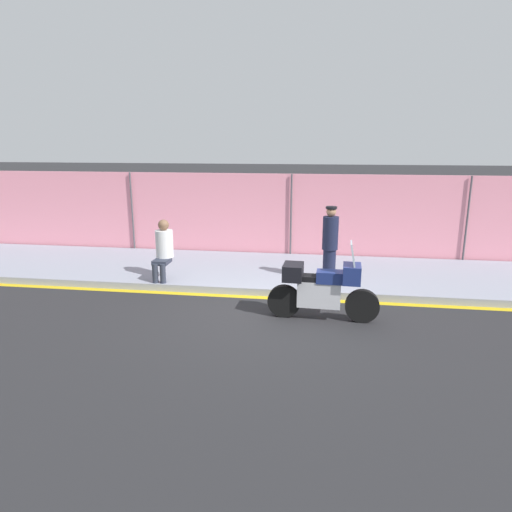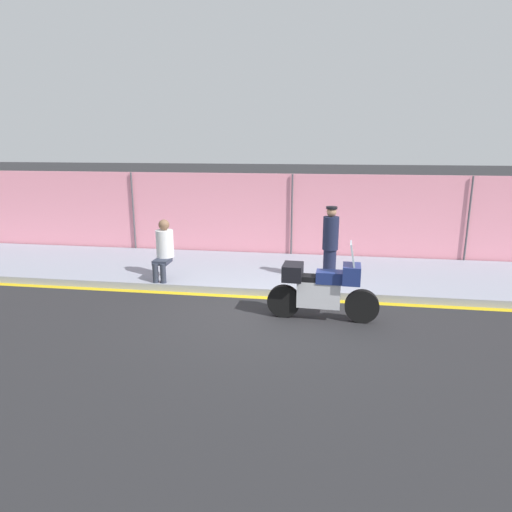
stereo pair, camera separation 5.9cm
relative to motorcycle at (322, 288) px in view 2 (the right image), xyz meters
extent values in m
plane|color=#262628|center=(-0.91, 0.03, -0.62)|extent=(120.00, 120.00, 0.00)
cube|color=#8E93A3|center=(-0.91, 2.78, -0.53)|extent=(34.65, 3.31, 0.16)
cube|color=gold|center=(-0.91, 1.04, -0.61)|extent=(34.65, 0.18, 0.01)
cube|color=pink|center=(-0.91, 4.53, 0.59)|extent=(32.92, 0.08, 2.40)
cylinder|color=#4C4C51|center=(-5.57, 4.43, 0.59)|extent=(0.05, 0.05, 2.40)
cylinder|color=#4C4C51|center=(-0.91, 4.43, 0.59)|extent=(0.05, 0.05, 2.40)
cylinder|color=#4C4C51|center=(3.75, 4.43, 0.59)|extent=(0.05, 0.05, 2.40)
cylinder|color=black|center=(0.75, -0.03, -0.30)|extent=(0.63, 0.17, 0.63)
cylinder|color=black|center=(-0.71, 0.03, -0.30)|extent=(0.63, 0.17, 0.63)
cube|color=silver|center=(-0.05, 0.00, -0.11)|extent=(0.81, 0.31, 0.50)
cube|color=navy|center=(0.15, -0.01, 0.23)|extent=(0.53, 0.33, 0.22)
cube|color=black|center=(-0.14, 0.01, 0.19)|extent=(0.61, 0.31, 0.10)
cube|color=navy|center=(0.53, -0.02, 0.31)|extent=(0.34, 0.49, 0.34)
cube|color=silver|center=(0.53, -0.02, 0.69)|extent=(0.12, 0.42, 0.42)
cube|color=black|center=(-0.55, 0.02, 0.29)|extent=(0.38, 0.52, 0.30)
cylinder|color=#191E38|center=(0.15, 1.97, -0.08)|extent=(0.29, 0.29, 0.74)
cylinder|color=#191E38|center=(0.15, 1.97, 0.66)|extent=(0.35, 0.35, 0.74)
sphere|color=#A37556|center=(0.15, 1.97, 1.14)|extent=(0.22, 0.22, 0.22)
cylinder|color=black|center=(0.15, 1.97, 1.23)|extent=(0.25, 0.25, 0.05)
cylinder|color=#2D3342|center=(-3.73, 1.24, -0.23)|extent=(0.13, 0.13, 0.44)
cylinder|color=#2D3342|center=(-3.55, 1.24, -0.23)|extent=(0.13, 0.13, 0.44)
cube|color=#2D3342|center=(-3.64, 1.46, -0.01)|extent=(0.34, 0.44, 0.10)
cylinder|color=white|center=(-3.64, 1.68, 0.36)|extent=(0.40, 0.40, 0.63)
sphere|color=brown|center=(-3.64, 1.68, 0.80)|extent=(0.25, 0.25, 0.25)
camera|label=1|loc=(-0.03, -8.18, 2.66)|focal=32.00mm
camera|label=2|loc=(0.03, -8.17, 2.66)|focal=32.00mm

